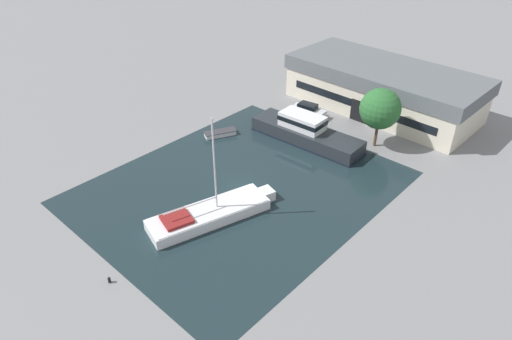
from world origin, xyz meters
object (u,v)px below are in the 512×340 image
Objects in this scene: quay_tree_near_building at (380,109)px; sailboat_moored at (210,213)px; motor_cruiser at (305,132)px; warehouse_building at (383,88)px; small_dinghy at (220,133)px; parked_car at (308,110)px.

quay_tree_near_building is 22.93m from sailboat_moored.
motor_cruiser is (-2.51, 17.55, 0.58)m from sailboat_moored.
small_dinghy is (-10.39, -19.99, -2.69)m from warehouse_building.
quay_tree_near_building is at bearing -58.23° from motor_cruiser.
quay_tree_near_building is 1.51× the size of parked_car.
parked_car is at bearing -122.19° from warehouse_building.
small_dinghy is (-8.40, -5.92, -0.89)m from motor_cruiser.
sailboat_moored is at bearing -174.67° from motor_cruiser.
sailboat_moored is at bearing 7.49° from parked_car.
motor_cruiser reaches higher than parked_car.
small_dinghy is at bearing -145.09° from quay_tree_near_building.
parked_car is 0.37× the size of sailboat_moored.
sailboat_moored reaches higher than motor_cruiser.
quay_tree_near_building is 18.94m from small_dinghy.
parked_car is 0.33× the size of motor_cruiser.
motor_cruiser reaches higher than small_dinghy.
small_dinghy is (-4.70, -11.42, -0.56)m from parked_car.
quay_tree_near_building reaches higher than small_dinghy.
motor_cruiser is (3.70, -5.49, 0.33)m from parked_car.
sailboat_moored reaches higher than parked_car.
motor_cruiser is 10.32m from small_dinghy.
warehouse_building is 31.71m from sailboat_moored.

